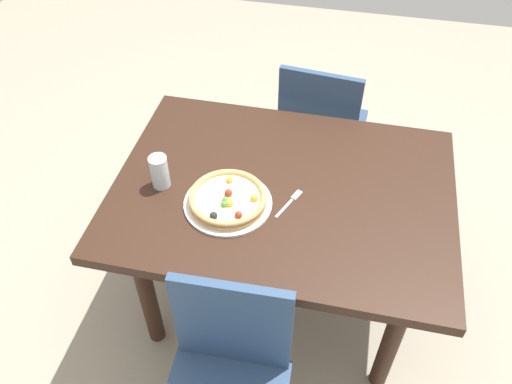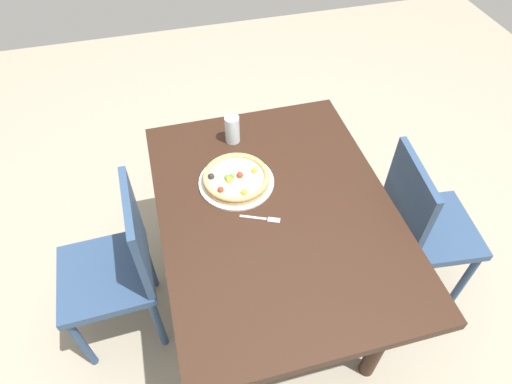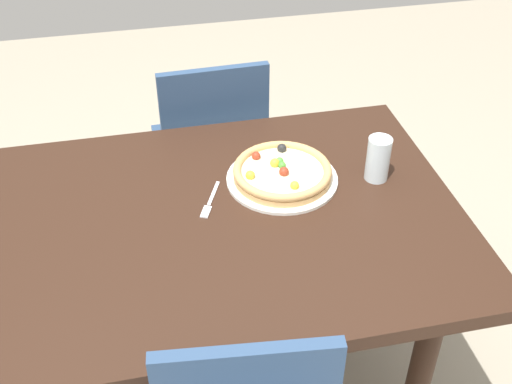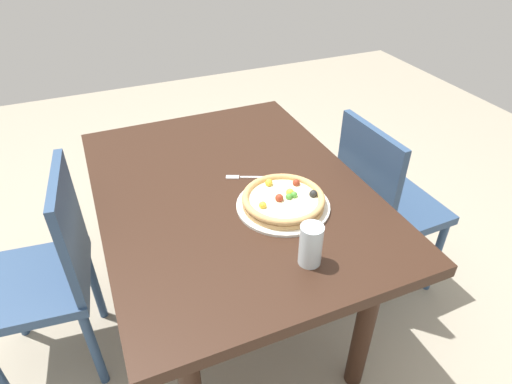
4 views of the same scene
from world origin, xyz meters
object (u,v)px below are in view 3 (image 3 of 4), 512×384
plate (282,179)px  fork (210,202)px  dining_table (229,241)px  chair_near (211,149)px  pizza (282,172)px  drinking_glass (378,159)px

plate → fork: bearing=15.0°
dining_table → chair_near: (-0.05, -0.69, -0.15)m
chair_near → pizza: size_ratio=3.06×
pizza → dining_table: bearing=35.0°
plate → fork: (0.22, 0.06, -0.00)m
dining_table → chair_near: 0.71m
drinking_glass → chair_near: bearing=-56.5°
chair_near → pizza: (-0.13, 0.57, 0.27)m
plate → drinking_glass: drinking_glass is taller
pizza → drinking_glass: drinking_glass is taller
dining_table → fork: bearing=-59.3°
chair_near → drinking_glass: 0.80m
pizza → drinking_glass: 0.28m
pizza → chair_near: bearing=-77.0°
chair_near → drinking_glass: bearing=-58.5°
chair_near → fork: (0.09, 0.63, 0.24)m
plate → drinking_glass: (-0.27, 0.05, 0.06)m
fork → dining_table: bearing=54.1°
plate → drinking_glass: bearing=170.6°
pizza → fork: 0.23m
chair_near → fork: bearing=-100.4°
dining_table → plate: (-0.18, -0.13, 0.10)m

